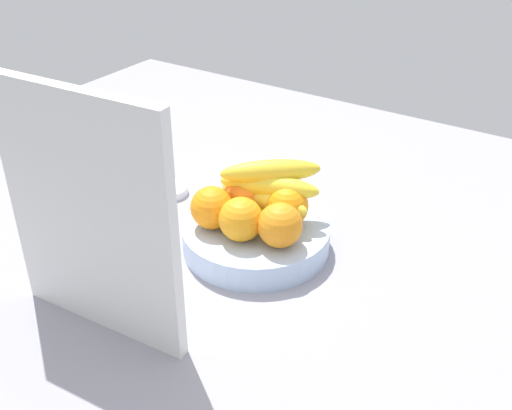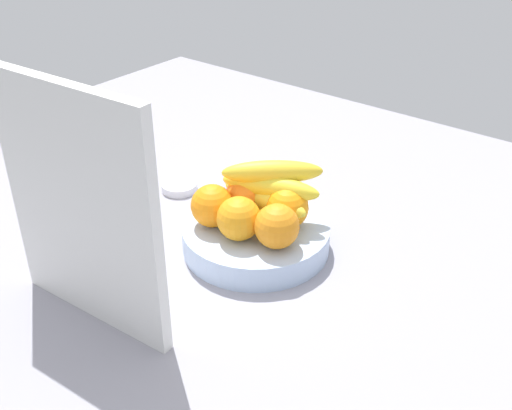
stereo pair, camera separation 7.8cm
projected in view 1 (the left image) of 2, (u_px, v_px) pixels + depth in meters
ground_plane at (273, 258)px, 107.13cm from camera, size 180.00×140.00×3.00cm
fruit_bowl at (256, 237)px, 106.12cm from camera, size 25.16×25.16×4.54cm
orange_front_left at (241, 219)px, 99.74cm from camera, size 7.28×7.28×7.28cm
orange_front_right at (280, 225)px, 98.20cm from camera, size 7.28×7.28×7.28cm
orange_center at (287, 206)px, 103.37cm from camera, size 7.28×7.28×7.28cm
orange_back_left at (275, 189)px, 108.26cm from camera, size 7.28×7.28×7.28cm
orange_back_right at (245, 196)px, 106.24cm from camera, size 7.28×7.28×7.28cm
orange_top_stack at (212, 208)px, 102.89cm from camera, size 7.28×7.28×7.28cm
banana_bunch at (266, 191)px, 104.37cm from camera, size 18.68×14.13×10.60cm
cutting_board at (89, 217)px, 81.59cm from camera, size 28.06×3.61×36.00cm
jar_lid at (170, 190)px, 123.25cm from camera, size 7.17×7.17×1.54cm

